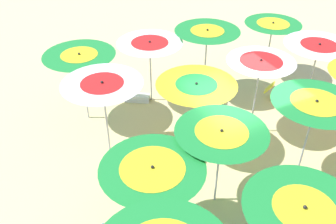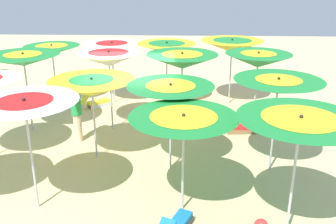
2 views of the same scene
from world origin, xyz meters
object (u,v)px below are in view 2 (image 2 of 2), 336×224
Objects in this scene: beach_umbrella_3 at (300,128)px; beach_umbrella_15 at (232,46)px; beach_umbrella_5 at (92,87)px; beach_umbrella_9 at (109,59)px; beach_umbrella_1 at (25,110)px; lounger_2 at (238,127)px; beach_umbrella_6 at (171,92)px; lounger_3 at (96,102)px; beach_umbrella_7 at (278,86)px; beach_umbrella_8 at (24,60)px; beach_umbrella_13 at (112,48)px; beach_umbrella_12 at (52,50)px; beachgoer_0 at (76,111)px; beach_umbrella_14 at (167,48)px; beach_umbrella_2 at (183,126)px; beach_umbrella_10 at (182,61)px; beach_umbrella_11 at (258,60)px.

beach_umbrella_15 is at bearing 92.07° from beach_umbrella_3.
beach_umbrella_9 reaches higher than beach_umbrella_5.
beach_umbrella_1 is 6.72m from lounger_2.
lounger_3 is (-2.88, 4.48, -1.85)m from beach_umbrella_6.
beach_umbrella_1 is 5.67m from beach_umbrella_7.
lounger_3 is at bearing 90.73° from beach_umbrella_1.
beach_umbrella_3 is at bearing -35.10° from beach_umbrella_8.
beach_umbrella_3 is 1.09× the size of beach_umbrella_5.
beach_umbrella_13 is at bearing 4.16° from lounger_3.
beach_umbrella_13 is at bearing 0.33° from beach_umbrella_12.
beach_umbrella_3 is 2.00× the size of lounger_2.
beach_umbrella_1 is 4.41m from beach_umbrella_8.
beachgoer_0 is (-0.49, -3.53, -1.13)m from beach_umbrella_13.
beach_umbrella_14 is at bearing 127.48° from lounger_2.
beach_umbrella_14 is 4.33m from beachgoer_0.
beach_umbrella_8 is at bearing -165.41° from lounger_3.
beach_umbrella_8 is (-1.64, 4.10, 0.04)m from beach_umbrella_1.
lounger_2 is at bearing -90.52° from beach_umbrella_15.
beach_umbrella_5 is at bearing -86.55° from beach_umbrella_13.
lounger_3 is (-0.59, -0.58, -1.88)m from beach_umbrella_13.
beach_umbrella_14 is at bearing 95.14° from beach_umbrella_2.
beach_umbrella_10 is at bearing 40.39° from beach_umbrella_5.
beachgoer_0 reaches higher than lounger_3.
beach_umbrella_3 is 10.23m from beach_umbrella_12.
beach_umbrella_5 reaches higher than lounger_3.
beach_umbrella_3 is at bearing -70.38° from beach_umbrella_14.
beachgoer_0 is at bearing 126.25° from beach_umbrella_5.
beach_umbrella_12 is 0.95× the size of beach_umbrella_13.
beach_umbrella_8 is at bearing -156.20° from beach_umbrella_15.
beach_umbrella_6 is (2.02, -0.49, 0.07)m from beach_umbrella_5.
beach_umbrella_11 is at bearing 62.97° from beach_umbrella_2.
beach_umbrella_14 is (-0.29, 4.86, 0.10)m from beach_umbrella_6.
beach_umbrella_8 is at bearing 144.11° from beach_umbrella_5.
lounger_2 is (2.33, -2.54, -1.96)m from beach_umbrella_14.
beach_umbrella_10 reaches higher than beach_umbrella_14.
beach_umbrella_8 reaches higher than beach_umbrella_14.
beach_umbrella_1 is 2.48m from beach_umbrella_5.
beach_umbrella_8 reaches higher than lounger_3.
beach_umbrella_10 is (0.27, 2.44, 0.19)m from beach_umbrella_6.
beach_umbrella_14 is (-0.60, 6.68, 0.22)m from beach_umbrella_2.
beach_umbrella_5 is 0.96× the size of beach_umbrella_13.
beach_umbrella_9 reaches higher than beach_umbrella_12.
beach_umbrella_12 is (-4.80, 2.61, -0.22)m from beach_umbrella_10.
beach_umbrella_6 is 0.93× the size of beach_umbrella_7.
lounger_3 is at bearing -172.66° from beach_umbrella_15.
beach_umbrella_8 is 2.39× the size of lounger_3.
beach_umbrella_1 is 2.36× the size of lounger_3.
beach_umbrella_2 is at bearing -62.50° from beach_umbrella_9.
beach_umbrella_15 is (2.36, 0.25, 0.04)m from beach_umbrella_14.
beach_umbrella_10 reaches higher than beach_umbrella_3.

